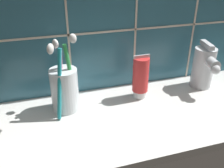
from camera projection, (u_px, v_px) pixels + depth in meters
The scene contains 5 objects.
sink_counter at pixel (147, 114), 61.42cm from camera, with size 71.10×29.88×2.00cm, color silver.
tile_wall_backsplash at pixel (129, 7), 63.38cm from camera, with size 81.10×1.72×48.25cm.
toothbrush_cup at pixel (64, 88), 59.21cm from camera, with size 7.35×9.04×18.94cm.
toothpaste_tube at pixel (141, 77), 64.30cm from camera, with size 4.32×4.12×11.96cm.
sink_faucet at pixel (204, 67), 69.22cm from camera, with size 5.93×10.54×13.01cm.
Camera 1 is at (-23.15, -45.94, 36.48)cm, focal length 40.00 mm.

